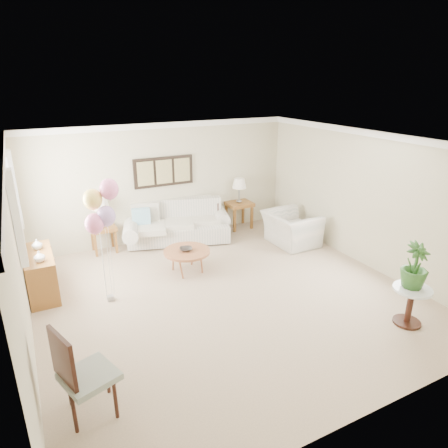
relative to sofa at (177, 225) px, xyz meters
name	(u,v)px	position (x,y,z in m)	size (l,w,h in m)	color
ground_plane	(226,295)	(-0.15, -2.68, -0.36)	(6.00, 6.00, 0.00)	tan
room_shell	(217,203)	(-0.26, -2.59, 1.27)	(6.04, 6.04, 2.60)	beige
wall_art_triptych	(164,172)	(-0.15, 0.29, 1.19)	(1.35, 0.06, 0.65)	black
sofa	(177,225)	(0.00, 0.00, 0.00)	(2.69, 1.51, 0.91)	beige
end_table_left	(103,231)	(-1.61, 0.12, 0.12)	(0.52, 0.47, 0.57)	brown
end_table_right	(239,206)	(1.64, 0.09, 0.19)	(0.60, 0.54, 0.65)	brown
lamp_left	(100,204)	(-1.61, 0.12, 0.71)	(0.37, 0.37, 0.65)	gray
lamp_right	(239,184)	(1.64, 0.09, 0.75)	(0.34, 0.34, 0.59)	gray
coffee_table	(187,252)	(-0.40, -1.56, 0.05)	(0.87, 0.87, 0.44)	#965739
decor_bowl	(186,249)	(-0.43, -1.57, 0.11)	(0.24, 0.24, 0.06)	#2C2724
armchair	(291,229)	(2.16, -1.35, 0.00)	(1.11, 0.97, 0.72)	beige
side_table	(411,297)	(1.89, -4.67, 0.09)	(0.55, 0.55, 0.60)	silver
potted_plant	(415,266)	(1.90, -4.63, 0.59)	(0.39, 0.39, 0.69)	#2A5223
accent_chair	(81,372)	(-2.71, -4.24, 0.20)	(0.66, 0.66, 1.08)	gray
credenza	(41,274)	(-2.91, -1.18, 0.01)	(0.46, 1.20, 0.74)	brown
vase_white	(39,256)	(-2.89, -1.53, 0.47)	(0.17, 0.17, 0.18)	silver
vase_sage	(37,244)	(-2.89, -0.97, 0.47)	(0.17, 0.17, 0.18)	#AFB2AC
balloon_cluster	(101,208)	(-1.94, -1.93, 1.25)	(0.58, 0.44, 2.05)	gray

